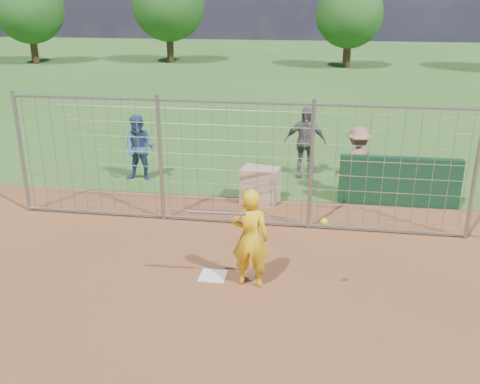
% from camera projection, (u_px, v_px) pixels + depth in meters
% --- Properties ---
extents(ground, '(100.00, 100.00, 0.00)m').
position_uv_depth(ground, '(215.00, 271.00, 9.07)').
color(ground, '#2D591E').
rests_on(ground, ground).
extents(home_plate, '(0.43, 0.43, 0.02)m').
position_uv_depth(home_plate, '(213.00, 276.00, 8.88)').
color(home_plate, silver).
rests_on(home_plate, ground).
extents(dugout_wall, '(2.60, 0.20, 1.10)m').
position_uv_depth(dugout_wall, '(399.00, 182.00, 11.72)').
color(dugout_wall, '#11381E').
rests_on(dugout_wall, ground).
extents(batter, '(0.63, 0.45, 1.64)m').
position_uv_depth(batter, '(250.00, 238.00, 8.36)').
color(batter, gold).
rests_on(batter, ground).
extents(bystander_a, '(0.82, 0.65, 1.66)m').
position_uv_depth(bystander_a, '(140.00, 149.00, 13.22)').
color(bystander_a, navy).
rests_on(bystander_a, ground).
extents(bystander_b, '(1.09, 0.51, 1.81)m').
position_uv_depth(bystander_b, '(305.00, 142.00, 13.51)').
color(bystander_b, '#525156').
rests_on(bystander_b, ground).
extents(bystander_c, '(1.21, 1.00, 1.64)m').
position_uv_depth(bystander_c, '(357.00, 162.00, 12.19)').
color(bystander_c, '#8E654D').
rests_on(bystander_c, ground).
extents(equipment_bin, '(0.89, 0.70, 0.80)m').
position_uv_depth(equipment_bin, '(260.00, 185.00, 11.96)').
color(equipment_bin, tan).
rests_on(equipment_bin, ground).
extents(equipment_in_play, '(2.06, 0.23, 0.10)m').
position_uv_depth(equipment_in_play, '(242.00, 215.00, 7.86)').
color(equipment_in_play, silver).
rests_on(equipment_in_play, ground).
extents(backstop_fence, '(9.08, 0.08, 2.60)m').
position_uv_depth(backstop_fence, '(234.00, 165.00, 10.49)').
color(backstop_fence, gray).
rests_on(backstop_fence, ground).
extents(tree_line, '(44.66, 6.72, 6.48)m').
position_uv_depth(tree_line, '(352.00, 7.00, 33.41)').
color(tree_line, '#3F2B19').
rests_on(tree_line, ground).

